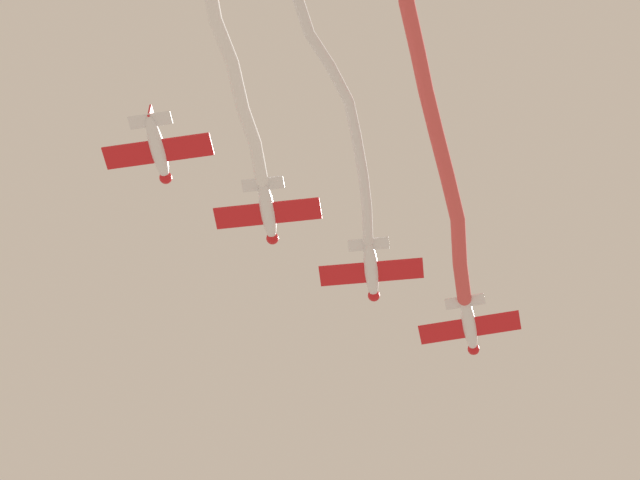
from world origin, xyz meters
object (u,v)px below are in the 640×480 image
object	(u,v)px
airplane_right_wing	(268,212)
airplane_slot	(158,149)
airplane_lead	(469,326)
airplane_left_wing	(371,270)

from	to	relation	value
airplane_right_wing	airplane_slot	xyz separation A→B (m)	(-5.29, 5.26, 0.25)
airplane_lead	airplane_left_wing	distance (m)	7.47
airplane_right_wing	airplane_lead	bearing A→B (deg)	-48.94
airplane_slot	airplane_right_wing	bearing A→B (deg)	-46.82
airplane_right_wing	airplane_slot	distance (m)	7.46
airplane_left_wing	airplane_right_wing	distance (m)	7.47
airplane_lead	airplane_right_wing	world-z (taller)	airplane_right_wing
airplane_left_wing	airplane_lead	bearing A→B (deg)	-50.10
airplane_left_wing	airplane_slot	size ratio (longest dim) A/B	1.01
airplane_lead	airplane_slot	xyz separation A→B (m)	(-15.88, 15.79, 0.75)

